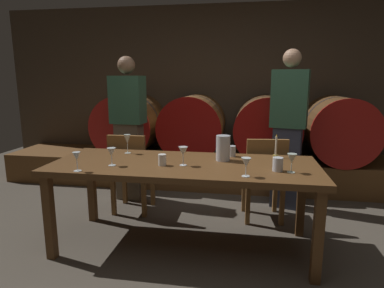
{
  "coord_description": "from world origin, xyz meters",
  "views": [
    {
      "loc": [
        0.22,
        -2.31,
        1.46
      ],
      "look_at": [
        -0.27,
        0.66,
        0.85
      ],
      "focal_mm": 30.73,
      "sensor_mm": 36.0,
      "label": 1
    }
  ],
  "objects_px": {
    "pitcher": "(223,148)",
    "cup_right": "(278,164)",
    "wine_glass_center_right": "(183,152)",
    "wine_glass_left": "(127,140)",
    "wine_glass_far_left": "(77,157)",
    "chair_right": "(264,175)",
    "dining_table": "(184,171)",
    "wine_glass_far_right": "(292,159)",
    "guest_right": "(288,129)",
    "wine_glass_center_left": "(111,153)",
    "wine_barrel_center_left": "(194,126)",
    "wine_barrel_far_right": "(337,129)",
    "candle_center": "(276,151)",
    "wine_glass_right": "(246,163)",
    "wine_barrel_center_right": "(266,127)",
    "guest_left": "(129,128)",
    "cup_center": "(232,151)",
    "wine_barrel_far_left": "(131,124)",
    "chair_left": "(131,169)",
    "cup_left": "(162,160)"
  },
  "relations": [
    {
      "from": "guest_left",
      "to": "cup_right",
      "type": "xyz_separation_m",
      "value": [
        1.62,
        -1.18,
        -0.06
      ]
    },
    {
      "from": "wine_glass_center_left",
      "to": "candle_center",
      "type": "bearing_deg",
      "value": 20.21
    },
    {
      "from": "dining_table",
      "to": "wine_glass_center_left",
      "type": "bearing_deg",
      "value": -162.69
    },
    {
      "from": "wine_glass_left",
      "to": "wine_glass_far_right",
      "type": "xyz_separation_m",
      "value": [
        1.45,
        -0.42,
        -0.03
      ]
    },
    {
      "from": "pitcher",
      "to": "wine_glass_center_right",
      "type": "xyz_separation_m",
      "value": [
        -0.31,
        -0.22,
        0.0
      ]
    },
    {
      "from": "wine_glass_center_left",
      "to": "cup_right",
      "type": "distance_m",
      "value": 1.32
    },
    {
      "from": "wine_glass_center_right",
      "to": "dining_table",
      "type": "bearing_deg",
      "value": 97.55
    },
    {
      "from": "chair_right",
      "to": "wine_glass_left",
      "type": "height_order",
      "value": "wine_glass_left"
    },
    {
      "from": "wine_glass_center_right",
      "to": "wine_glass_left",
      "type": "bearing_deg",
      "value": 149.84
    },
    {
      "from": "cup_left",
      "to": "cup_right",
      "type": "height_order",
      "value": "cup_right"
    },
    {
      "from": "dining_table",
      "to": "cup_left",
      "type": "distance_m",
      "value": 0.22
    },
    {
      "from": "wine_glass_left",
      "to": "cup_right",
      "type": "relative_size",
      "value": 1.69
    },
    {
      "from": "candle_center",
      "to": "wine_glass_far_left",
      "type": "bearing_deg",
      "value": -155.77
    },
    {
      "from": "wine_glass_left",
      "to": "wine_glass_far_right",
      "type": "height_order",
      "value": "wine_glass_left"
    },
    {
      "from": "guest_right",
      "to": "wine_glass_center_left",
      "type": "xyz_separation_m",
      "value": [
        -1.53,
        -1.27,
        -0.04
      ]
    },
    {
      "from": "wine_glass_center_left",
      "to": "dining_table",
      "type": "bearing_deg",
      "value": 17.31
    },
    {
      "from": "wine_barrel_far_right",
      "to": "cup_right",
      "type": "relative_size",
      "value": 8.68
    },
    {
      "from": "wine_barrel_far_right",
      "to": "wine_glass_far_left",
      "type": "distance_m",
      "value": 3.28
    },
    {
      "from": "wine_glass_center_left",
      "to": "guest_left",
      "type": "bearing_deg",
      "value": 103.85
    },
    {
      "from": "wine_barrel_center_right",
      "to": "wine_glass_left",
      "type": "relative_size",
      "value": 5.14
    },
    {
      "from": "candle_center",
      "to": "wine_glass_left",
      "type": "distance_m",
      "value": 1.38
    },
    {
      "from": "guest_right",
      "to": "candle_center",
      "type": "relative_size",
      "value": 8.06
    },
    {
      "from": "chair_right",
      "to": "cup_center",
      "type": "height_order",
      "value": "chair_right"
    },
    {
      "from": "wine_barrel_far_left",
      "to": "wine_glass_left",
      "type": "distance_m",
      "value": 1.63
    },
    {
      "from": "wine_glass_center_right",
      "to": "wine_glass_far_right",
      "type": "relative_size",
      "value": 1.07
    },
    {
      "from": "dining_table",
      "to": "wine_barrel_far_left",
      "type": "bearing_deg",
      "value": 121.56
    },
    {
      "from": "chair_right",
      "to": "wine_barrel_center_left",
      "type": "bearing_deg",
      "value": -58.9
    },
    {
      "from": "wine_glass_center_right",
      "to": "pitcher",
      "type": "bearing_deg",
      "value": 35.71
    },
    {
      "from": "wine_barrel_center_left",
      "to": "wine_glass_center_left",
      "type": "height_order",
      "value": "wine_barrel_center_left"
    },
    {
      "from": "wine_barrel_far_right",
      "to": "guest_right",
      "type": "xyz_separation_m",
      "value": [
        -0.71,
        -0.73,
        0.09
      ]
    },
    {
      "from": "wine_barrel_center_left",
      "to": "pitcher",
      "type": "height_order",
      "value": "wine_barrel_center_left"
    },
    {
      "from": "wine_glass_far_left",
      "to": "wine_glass_center_right",
      "type": "distance_m",
      "value": 0.82
    },
    {
      "from": "wine_barrel_center_right",
      "to": "cup_right",
      "type": "bearing_deg",
      "value": -90.47
    },
    {
      "from": "pitcher",
      "to": "wine_glass_right",
      "type": "relative_size",
      "value": 1.56
    },
    {
      "from": "pitcher",
      "to": "cup_right",
      "type": "bearing_deg",
      "value": -30.92
    },
    {
      "from": "chair_left",
      "to": "candle_center",
      "type": "distance_m",
      "value": 1.55
    },
    {
      "from": "wine_glass_center_left",
      "to": "wine_glass_center_right",
      "type": "bearing_deg",
      "value": 9.74
    },
    {
      "from": "dining_table",
      "to": "pitcher",
      "type": "height_order",
      "value": "pitcher"
    },
    {
      "from": "guest_left",
      "to": "wine_glass_right",
      "type": "xyz_separation_m",
      "value": [
        1.38,
        -1.36,
        -0.02
      ]
    },
    {
      "from": "cup_center",
      "to": "cup_right",
      "type": "xyz_separation_m",
      "value": [
        0.36,
        -0.42,
        0.0
      ]
    },
    {
      "from": "guest_right",
      "to": "wine_glass_far_right",
      "type": "relative_size",
      "value": 12.05
    },
    {
      "from": "wine_glass_center_left",
      "to": "cup_right",
      "type": "relative_size",
      "value": 1.39
    },
    {
      "from": "chair_left",
      "to": "cup_left",
      "type": "distance_m",
      "value": 0.97
    },
    {
      "from": "dining_table",
      "to": "wine_glass_left",
      "type": "relative_size",
      "value": 12.37
    },
    {
      "from": "wine_barrel_far_left",
      "to": "pitcher",
      "type": "xyz_separation_m",
      "value": [
        1.44,
        -1.68,
        0.06
      ]
    },
    {
      "from": "guest_left",
      "to": "wine_glass_center_right",
      "type": "bearing_deg",
      "value": 132.09
    },
    {
      "from": "pitcher",
      "to": "cup_center",
      "type": "distance_m",
      "value": 0.19
    },
    {
      "from": "wine_barrel_far_right",
      "to": "wine_glass_center_left",
      "type": "xyz_separation_m",
      "value": [
        -2.24,
        -2.0,
        0.05
      ]
    },
    {
      "from": "wine_glass_far_left",
      "to": "chair_right",
      "type": "bearing_deg",
      "value": 34.79
    },
    {
      "from": "wine_barrel_center_right",
      "to": "cup_center",
      "type": "relative_size",
      "value": 9.41
    }
  ]
}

